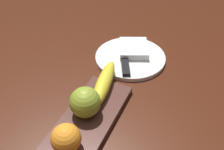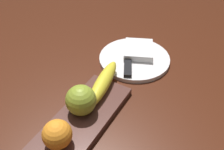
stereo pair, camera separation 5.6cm
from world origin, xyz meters
TOP-DOWN VIEW (x-y plane):
  - ground_plane at (0.00, 0.00)m, footprint 2.40×2.40m
  - fruit_tray at (0.03, -0.00)m, footprint 0.32×0.13m
  - apple at (0.05, 0.01)m, footprint 0.08×0.08m
  - banana at (0.15, 0.01)m, footprint 0.20×0.08m
  - orange_near_apple at (-0.06, -0.00)m, footprint 0.07×0.07m
  - dinner_plate at (0.34, -0.00)m, footprint 0.24×0.24m
  - folded_napkin at (0.37, -0.00)m, footprint 0.14×0.13m
  - knife at (0.29, -0.00)m, footprint 0.17×0.10m

SIDE VIEW (x-z plane):
  - ground_plane at x=0.00m, z-range 0.00..0.00m
  - dinner_plate at x=0.34m, z-range 0.00..0.01m
  - fruit_tray at x=0.03m, z-range 0.00..0.02m
  - knife at x=0.29m, z-range 0.01..0.02m
  - folded_napkin at x=0.37m, z-range 0.01..0.04m
  - banana at x=0.15m, z-range 0.02..0.06m
  - orange_near_apple at x=-0.06m, z-range 0.02..0.09m
  - apple at x=0.05m, z-range 0.02..0.10m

